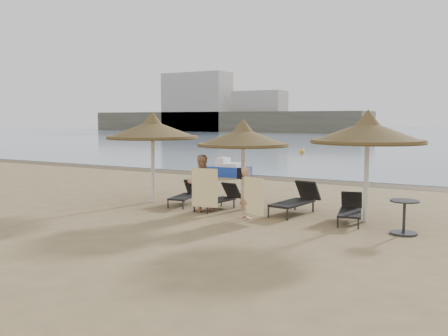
# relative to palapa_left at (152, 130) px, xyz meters

# --- Properties ---
(ground) EXTENTS (160.00, 160.00, 0.00)m
(ground) POSITION_rel_palapa_left_xyz_m (3.35, -1.40, -2.40)
(ground) COLOR olive
(ground) RESTS_ON ground
(wet_sand_strip) EXTENTS (200.00, 1.60, 0.01)m
(wet_sand_strip) POSITION_rel_palapa_left_xyz_m (3.35, 8.00, -2.39)
(wet_sand_strip) COLOR #4C3F2B
(wet_sand_strip) RESTS_ON ground
(far_shore) EXTENTS (150.00, 54.80, 12.00)m
(far_shore) POSITION_rel_palapa_left_xyz_m (-21.76, 76.42, 0.51)
(far_shore) COLOR #5B5849
(far_shore) RESTS_ON ground
(palapa_left) EXTENTS (3.04, 3.04, 3.01)m
(palapa_left) POSITION_rel_palapa_left_xyz_m (0.00, 0.00, 0.00)
(palapa_left) COLOR silver
(palapa_left) RESTS_ON ground
(palapa_center) EXTENTS (2.80, 2.80, 2.77)m
(palapa_center) POSITION_rel_palapa_left_xyz_m (3.23, 0.25, -0.19)
(palapa_center) COLOR silver
(palapa_center) RESTS_ON ground
(palapa_right) EXTENTS (3.05, 3.05, 3.02)m
(palapa_right) POSITION_rel_palapa_left_xyz_m (6.92, 0.35, 0.01)
(palapa_right) COLOR silver
(palapa_right) RESTS_ON ground
(lounger_far_left) EXTENTS (0.86, 1.75, 0.75)m
(lounger_far_left) POSITION_rel_palapa_left_xyz_m (1.21, 0.21, -2.06)
(lounger_far_left) COLOR #25262A
(lounger_far_left) RESTS_ON ground
(lounger_near_left) EXTENTS (0.81, 1.77, 0.76)m
(lounger_near_left) POSITION_rel_palapa_left_xyz_m (2.55, 0.06, -2.05)
(lounger_near_left) COLOR #25262A
(lounger_near_left) RESTS_ON ground
(lounger_near_right) EXTENTS (0.92, 2.09, 0.91)m
(lounger_near_right) POSITION_rel_palapa_left_xyz_m (4.88, 0.55, -1.99)
(lounger_near_right) COLOR #25262A
(lounger_near_right) RESTS_ON ground
(lounger_far_right) EXTENTS (0.91, 1.77, 0.76)m
(lounger_far_right) POSITION_rel_palapa_left_xyz_m (6.57, 0.16, -2.06)
(lounger_far_right) COLOR #25262A
(lounger_far_right) RESTS_ON ground
(side_table) EXTENTS (0.68, 0.68, 0.83)m
(side_table) POSITION_rel_palapa_left_xyz_m (8.10, -0.67, -2.01)
(side_table) COLOR #25262A
(side_table) RESTS_ON ground
(person_left) EXTENTS (1.06, 1.06, 1.98)m
(person_left) POSITION_rel_palapa_left_xyz_m (2.27, -0.61, -1.41)
(person_left) COLOR tan
(person_left) RESTS_ON ground
(person_right) EXTENTS (0.92, 0.90, 1.70)m
(person_right) POSITION_rel_palapa_left_xyz_m (3.96, -0.91, -1.55)
(person_right) COLOR tan
(person_right) RESTS_ON ground
(towel_left) EXTENTS (0.80, 0.16, 1.13)m
(towel_left) POSITION_rel_palapa_left_xyz_m (2.62, -0.96, -1.62)
(towel_left) COLOR yellow
(towel_left) RESTS_ON ground
(towel_right) EXTENTS (0.70, 0.22, 1.01)m
(towel_right) POSITION_rel_palapa_left_xyz_m (4.31, -1.16, -1.70)
(towel_right) COLOR yellow
(towel_right) RESTS_ON ground
(bag_patterned) EXTENTS (0.27, 0.16, 0.32)m
(bag_patterned) POSITION_rel_palapa_left_xyz_m (3.23, 0.43, -1.33)
(bag_patterned) COLOR white
(bag_patterned) RESTS_ON ground
(bag_dark) EXTENTS (0.25, 0.15, 0.33)m
(bag_dark) POSITION_rel_palapa_left_xyz_m (3.23, 0.09, -1.27)
(bag_dark) COLOR black
(bag_dark) RESTS_ON ground
(pedal_boat) EXTENTS (1.95, 1.22, 0.89)m
(pedal_boat) POSITION_rel_palapa_left_xyz_m (-1.42, 7.68, -2.07)
(pedal_boat) COLOR #1B3CA8
(pedal_boat) RESTS_ON ground
(buoy_left) EXTENTS (0.40, 0.40, 0.40)m
(buoy_left) POSITION_rel_palapa_left_xyz_m (-3.84, 23.61, -2.20)
(buoy_left) COLOR gold
(buoy_left) RESTS_ON ground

